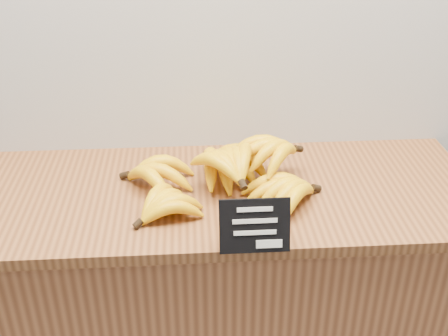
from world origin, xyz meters
TOP-DOWN VIEW (x-y plane):
  - counter at (-0.13, 2.75)m, footprint 1.34×0.50m
  - counter_top at (-0.13, 2.75)m, footprint 1.36×0.54m
  - chalkboard_sign at (-0.08, 2.49)m, footprint 0.16×0.04m
  - banana_pile at (-0.13, 2.74)m, footprint 0.51×0.34m

SIDE VIEW (x-z plane):
  - counter at x=-0.13m, z-range 0.00..0.90m
  - counter_top at x=-0.13m, z-range 0.90..0.93m
  - banana_pile at x=-0.13m, z-range 0.92..1.04m
  - chalkboard_sign at x=-0.08m, z-range 0.93..1.05m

